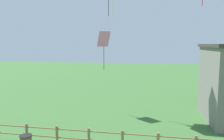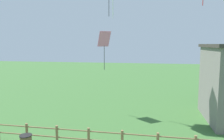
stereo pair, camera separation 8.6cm
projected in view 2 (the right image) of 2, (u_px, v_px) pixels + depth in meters
wooden_fence at (105, 139)px, 11.51m from camera, size 20.07×0.14×1.18m
kite_pink_diamond at (104, 42)px, 18.07m from camera, size 1.18×1.08×3.22m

